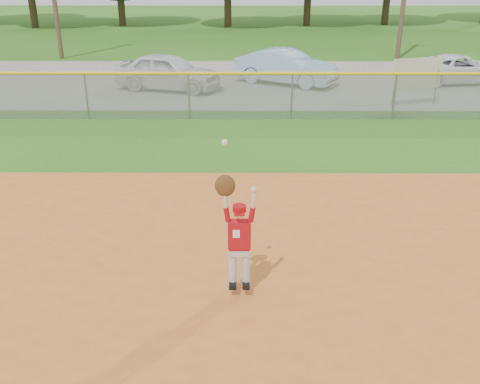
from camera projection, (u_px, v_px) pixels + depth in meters
name	position (u px, v px, depth m)	size (l,w,h in m)	color
ground	(132.00, 290.00, 8.44)	(120.00, 120.00, 0.00)	#2B6116
parking_strip	(203.00, 81.00, 23.13)	(44.00, 10.00, 0.03)	slate
car_white_a	(168.00, 72.00, 21.28)	(1.70, 4.22, 1.44)	silver
car_blue	(286.00, 67.00, 22.30)	(1.49, 4.27, 1.41)	#89B3CD
car_white_b	(460.00, 69.00, 22.57)	(1.93, 4.19, 1.16)	white
sponsor_sign	(417.00, 75.00, 18.69)	(1.86, 0.64, 1.72)	gray
outfield_fence	(189.00, 93.00, 17.28)	(40.06, 0.10, 1.55)	gray
ballplayer	(237.00, 233.00, 7.89)	(0.60, 0.26, 2.35)	silver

